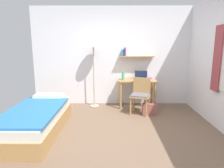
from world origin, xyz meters
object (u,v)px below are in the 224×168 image
(water_bottle, at_px, (123,76))
(book_stack, at_px, (149,79))
(bed, at_px, (37,120))
(handbag, at_px, (149,109))
(desk_chair, at_px, (141,94))
(desk, at_px, (137,85))
(standing_lamp, at_px, (93,46))
(laptop, at_px, (141,77))

(water_bottle, distance_m, book_stack, 0.69)
(water_bottle, bearing_deg, bed, -138.26)
(bed, relative_size, handbag, 4.58)
(book_stack, bearing_deg, water_bottle, -172.06)
(water_bottle, distance_m, handbag, 1.06)
(desk_chair, bearing_deg, desk, 93.76)
(standing_lamp, bearing_deg, handbag, -24.64)
(desk_chair, relative_size, standing_lamp, 0.47)
(standing_lamp, distance_m, book_stack, 1.65)
(desk, distance_m, standing_lamp, 1.50)
(laptop, bearing_deg, standing_lamp, -178.09)
(desk_chair, bearing_deg, bed, -152.50)
(desk_chair, height_order, standing_lamp, standing_lamp)
(bed, relative_size, book_stack, 8.38)
(standing_lamp, height_order, book_stack, standing_lamp)
(laptop, bearing_deg, desk_chair, -98.26)
(laptop, bearing_deg, water_bottle, -164.81)
(water_bottle, bearing_deg, desk, 11.02)
(water_bottle, bearing_deg, desk_chair, -45.77)
(water_bottle, relative_size, handbag, 0.52)
(desk_chair, distance_m, laptop, 0.63)
(bed, xyz_separation_m, handbag, (2.28, 0.96, -0.10))
(standing_lamp, xyz_separation_m, handbag, (1.36, -0.62, -1.43))
(desk_chair, xyz_separation_m, standing_lamp, (-1.15, 0.50, 1.10))
(water_bottle, height_order, book_stack, water_bottle)
(desk, bearing_deg, standing_lamp, 179.12)
(standing_lamp, bearing_deg, desk, -0.88)
(laptop, bearing_deg, desk, -152.17)
(standing_lamp, distance_m, water_bottle, 1.05)
(standing_lamp, relative_size, water_bottle, 8.03)
(desk, distance_m, handbag, 0.78)
(standing_lamp, height_order, water_bottle, standing_lamp)
(desk_chair, xyz_separation_m, laptop, (0.08, 0.54, 0.31))
(laptop, distance_m, handbag, 0.93)
(bed, distance_m, desk, 2.60)
(standing_lamp, xyz_separation_m, water_bottle, (0.75, -0.09, -0.73))
(standing_lamp, bearing_deg, book_stack, 0.23)
(desk, relative_size, desk_chair, 1.14)
(book_stack, bearing_deg, handbag, -97.11)
(desk, bearing_deg, handbag, -68.84)
(desk_chair, height_order, book_stack, desk_chair)
(desk_chair, xyz_separation_m, water_bottle, (-0.40, 0.41, 0.37))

